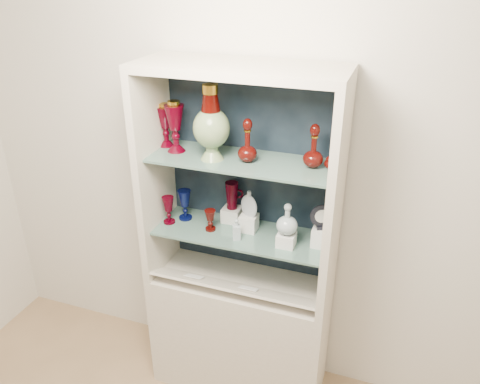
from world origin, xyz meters
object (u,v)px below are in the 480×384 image
(enamel_urn, at_px, (211,123))
(ruby_goblet_tall, at_px, (168,210))
(ruby_pitcher, at_px, (232,195))
(cobalt_goblet, at_px, (185,205))
(ruby_goblet_small, at_px, (210,220))
(lidded_bowl, at_px, (332,161))
(clear_square_bottle, at_px, (237,229))
(pedestal_lamp_left, at_px, (165,125))
(flat_flask, at_px, (249,203))
(ruby_decanter_a, at_px, (247,138))
(ruby_decanter_b, at_px, (314,145))
(clear_round_decanter, at_px, (287,220))
(cameo_medallion, at_px, (322,217))
(pedestal_lamp_right, at_px, (175,127))

(enamel_urn, bearing_deg, ruby_goblet_tall, 179.06)
(ruby_pitcher, bearing_deg, cobalt_goblet, 170.75)
(ruby_goblet_small, height_order, ruby_pitcher, ruby_pitcher)
(lidded_bowl, height_order, clear_square_bottle, lidded_bowl)
(pedestal_lamp_left, distance_m, clear_square_bottle, 0.66)
(cobalt_goblet, height_order, ruby_pitcher, ruby_pitcher)
(ruby_goblet_tall, bearing_deg, cobalt_goblet, 46.89)
(pedestal_lamp_left, relative_size, lidded_bowl, 2.88)
(enamel_urn, bearing_deg, cobalt_goblet, 159.92)
(flat_flask, bearing_deg, ruby_decanter_a, -62.54)
(cobalt_goblet, bearing_deg, ruby_pitcher, 14.16)
(enamel_urn, relative_size, ruby_goblet_tall, 2.35)
(ruby_decanter_b, bearing_deg, ruby_decanter_a, -173.58)
(pedestal_lamp_left, xyz_separation_m, ruby_decanter_b, (0.79, -0.03, -0.00))
(ruby_goblet_small, distance_m, ruby_pitcher, 0.18)
(ruby_decanter_a, height_order, ruby_goblet_tall, ruby_decanter_a)
(clear_round_decanter, bearing_deg, lidded_bowl, 22.91)
(cobalt_goblet, height_order, clear_round_decanter, clear_round_decanter)
(pedestal_lamp_left, height_order, clear_square_bottle, pedestal_lamp_left)
(clear_square_bottle, distance_m, flat_flask, 0.15)
(pedestal_lamp_left, distance_m, clear_round_decanter, 0.80)
(cobalt_goblet, bearing_deg, ruby_decanter_a, -7.47)
(ruby_pitcher, relative_size, clear_round_decanter, 0.96)
(ruby_decanter_a, height_order, ruby_pitcher, ruby_decanter_a)
(ruby_decanter_a, distance_m, ruby_goblet_small, 0.52)
(ruby_goblet_tall, height_order, ruby_goblet_small, ruby_goblet_tall)
(enamel_urn, relative_size, flat_flask, 2.52)
(enamel_urn, relative_size, clear_round_decanter, 2.30)
(ruby_decanter_b, distance_m, lidded_bowl, 0.12)
(lidded_bowl, height_order, cameo_medallion, lidded_bowl)
(ruby_goblet_small, height_order, clear_square_bottle, same)
(ruby_pitcher, distance_m, flat_flask, 0.14)
(pedestal_lamp_right, relative_size, enamel_urn, 0.71)
(ruby_pitcher, height_order, clear_round_decanter, ruby_pitcher)
(pedestal_lamp_left, bearing_deg, ruby_goblet_small, -17.21)
(lidded_bowl, distance_m, ruby_goblet_small, 0.73)
(ruby_decanter_b, xyz_separation_m, cobalt_goblet, (-0.70, 0.01, -0.45))
(ruby_goblet_tall, xyz_separation_m, clear_round_decanter, (0.67, -0.01, 0.07))
(ruby_decanter_a, relative_size, ruby_decanter_b, 1.07)
(ruby_decanter_a, bearing_deg, cameo_medallion, 2.78)
(cobalt_goblet, relative_size, ruby_goblet_small, 1.48)
(enamel_urn, height_order, ruby_pitcher, enamel_urn)
(lidded_bowl, height_order, ruby_goblet_tall, lidded_bowl)
(clear_square_bottle, xyz_separation_m, clear_round_decanter, (0.26, 0.02, 0.09))
(ruby_goblet_tall, distance_m, ruby_goblet_small, 0.25)
(clear_square_bottle, bearing_deg, ruby_decanter_a, 58.56)
(ruby_pitcher, bearing_deg, pedestal_lamp_right, 177.36)
(pedestal_lamp_left, relative_size, cameo_medallion, 1.65)
(pedestal_lamp_left, xyz_separation_m, flat_flask, (0.47, -0.02, -0.37))
(pedestal_lamp_left, distance_m, ruby_pitcher, 0.52)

